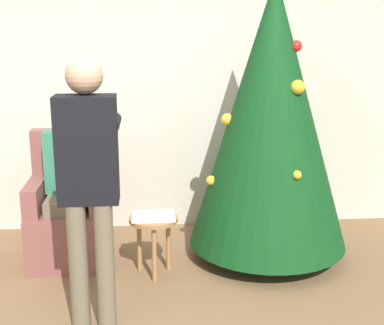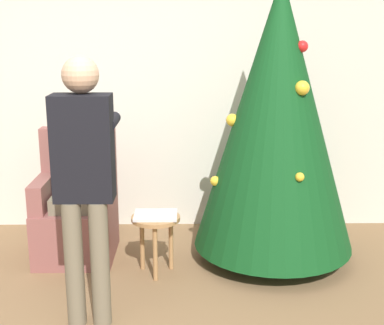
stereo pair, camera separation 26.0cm
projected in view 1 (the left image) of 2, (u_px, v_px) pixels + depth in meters
The scene contains 7 objects.
wall_back at pixel (132, 85), 4.87m from camera, with size 8.00×0.06×2.70m.
christmas_tree at pixel (271, 115), 4.22m from camera, with size 1.29×1.29×2.26m.
armchair at pixel (70, 215), 4.38m from camera, with size 0.62×0.64×1.05m.
person_seated at pixel (68, 178), 4.27m from camera, with size 0.36×0.46×1.27m.
person_standing at pixel (88, 172), 3.24m from camera, with size 0.39×0.57×1.71m.
side_stool at pixel (154, 227), 4.08m from camera, with size 0.37×0.37×0.47m.
laptop at pixel (153, 216), 4.06m from camera, with size 0.33×0.25×0.02m.
Camera 1 is at (0.13, -2.69, 1.88)m, focal length 50.00 mm.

